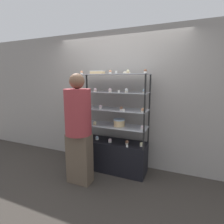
% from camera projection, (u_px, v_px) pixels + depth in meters
% --- Properties ---
extents(ground_plane, '(20.00, 20.00, 0.00)m').
position_uv_depth(ground_plane, '(112.00, 169.00, 3.34)').
color(ground_plane, '#38332D').
extents(back_wall, '(8.00, 0.05, 2.60)m').
position_uv_depth(back_wall, '(119.00, 100.00, 3.43)').
color(back_wall, gray).
rests_on(back_wall, ground_plane).
extents(display_base, '(1.28, 0.43, 0.57)m').
position_uv_depth(display_base, '(112.00, 155.00, 3.29)').
color(display_base, black).
rests_on(display_base, ground_plane).
extents(display_riser_lower, '(1.28, 0.43, 0.30)m').
position_uv_depth(display_riser_lower, '(112.00, 126.00, 3.19)').
color(display_riser_lower, black).
rests_on(display_riser_lower, display_base).
extents(display_riser_middle, '(1.28, 0.43, 0.30)m').
position_uv_depth(display_riser_middle, '(112.00, 110.00, 3.13)').
color(display_riser_middle, black).
rests_on(display_riser_middle, display_riser_lower).
extents(display_riser_upper, '(1.28, 0.43, 0.30)m').
position_uv_depth(display_riser_upper, '(112.00, 93.00, 3.08)').
color(display_riser_upper, black).
rests_on(display_riser_upper, display_riser_middle).
extents(display_riser_top, '(1.28, 0.43, 0.30)m').
position_uv_depth(display_riser_top, '(112.00, 75.00, 3.02)').
color(display_riser_top, black).
rests_on(display_riser_top, display_riser_upper).
extents(layer_cake_centerpiece, '(0.20, 0.20, 0.13)m').
position_uv_depth(layer_cake_centerpiece, '(119.00, 123.00, 3.10)').
color(layer_cake_centerpiece, '#DBBC84').
rests_on(layer_cake_centerpiece, display_riser_lower).
extents(sheet_cake_frosted, '(0.24, 0.14, 0.06)m').
position_uv_depth(sheet_cake_frosted, '(97.00, 73.00, 3.11)').
color(sheet_cake_frosted, '#DBBC84').
rests_on(sheet_cake_frosted, display_riser_top).
extents(cupcake_0, '(0.06, 0.06, 0.07)m').
position_uv_depth(cupcake_0, '(82.00, 137.00, 3.37)').
color(cupcake_0, white).
rests_on(cupcake_0, display_base).
extents(cupcake_1, '(0.06, 0.06, 0.07)m').
position_uv_depth(cupcake_1, '(97.00, 138.00, 3.30)').
color(cupcake_1, white).
rests_on(cupcake_1, display_base).
extents(cupcake_2, '(0.06, 0.06, 0.07)m').
position_uv_depth(cupcake_2, '(110.00, 141.00, 3.16)').
color(cupcake_2, white).
rests_on(cupcake_2, display_base).
extents(cupcake_3, '(0.06, 0.06, 0.07)m').
position_uv_depth(cupcake_3, '(127.00, 142.00, 3.07)').
color(cupcake_3, beige).
rests_on(cupcake_3, display_base).
extents(cupcake_4, '(0.06, 0.06, 0.07)m').
position_uv_depth(cupcake_4, '(142.00, 144.00, 2.97)').
color(cupcake_4, beige).
rests_on(cupcake_4, display_base).
extents(price_tag_0, '(0.04, 0.00, 0.04)m').
position_uv_depth(price_tag_0, '(127.00, 146.00, 2.92)').
color(price_tag_0, white).
rests_on(price_tag_0, display_base).
extents(cupcake_5, '(0.06, 0.06, 0.07)m').
position_uv_depth(cupcake_5, '(83.00, 121.00, 3.34)').
color(cupcake_5, white).
rests_on(cupcake_5, display_riser_lower).
extents(cupcake_6, '(0.06, 0.06, 0.07)m').
position_uv_depth(cupcake_6, '(95.00, 123.00, 3.18)').
color(cupcake_6, '#CCB28C').
rests_on(cupcake_6, display_riser_lower).
extents(cupcake_7, '(0.06, 0.06, 0.07)m').
position_uv_depth(cupcake_7, '(143.00, 128.00, 2.90)').
color(cupcake_7, white).
rests_on(cupcake_7, display_riser_lower).
extents(price_tag_1, '(0.04, 0.00, 0.04)m').
position_uv_depth(price_tag_1, '(91.00, 125.00, 3.13)').
color(price_tag_1, white).
rests_on(price_tag_1, display_riser_lower).
extents(cupcake_8, '(0.06, 0.06, 0.07)m').
position_uv_depth(cupcake_8, '(83.00, 106.00, 3.30)').
color(cupcake_8, beige).
rests_on(cupcake_8, display_riser_middle).
extents(cupcake_9, '(0.06, 0.06, 0.07)m').
position_uv_depth(cupcake_9, '(101.00, 107.00, 3.14)').
color(cupcake_9, white).
rests_on(cupcake_9, display_riser_middle).
extents(cupcake_10, '(0.06, 0.06, 0.07)m').
position_uv_depth(cupcake_10, '(121.00, 108.00, 2.96)').
color(cupcake_10, white).
rests_on(cupcake_10, display_riser_middle).
extents(cupcake_11, '(0.06, 0.06, 0.07)m').
position_uv_depth(cupcake_11, '(143.00, 110.00, 2.80)').
color(cupcake_11, beige).
rests_on(cupcake_11, display_riser_middle).
extents(price_tag_2, '(0.04, 0.00, 0.04)m').
position_uv_depth(price_tag_2, '(124.00, 110.00, 2.84)').
color(price_tag_2, white).
rests_on(price_tag_2, display_riser_middle).
extents(cupcake_12, '(0.06, 0.06, 0.07)m').
position_uv_depth(cupcake_12, '(83.00, 89.00, 3.24)').
color(cupcake_12, white).
rests_on(cupcake_12, display_riser_upper).
extents(cupcake_13, '(0.06, 0.06, 0.07)m').
position_uv_depth(cupcake_13, '(95.00, 90.00, 3.10)').
color(cupcake_13, beige).
rests_on(cupcake_13, display_riser_upper).
extents(cupcake_14, '(0.06, 0.06, 0.07)m').
position_uv_depth(cupcake_14, '(110.00, 90.00, 2.95)').
color(cupcake_14, beige).
rests_on(cupcake_14, display_riser_upper).
extents(cupcake_15, '(0.06, 0.06, 0.07)m').
position_uv_depth(cupcake_15, '(126.00, 90.00, 2.90)').
color(cupcake_15, beige).
rests_on(cupcake_15, display_riser_upper).
extents(cupcake_16, '(0.06, 0.06, 0.07)m').
position_uv_depth(cupcake_16, '(144.00, 91.00, 2.76)').
color(cupcake_16, beige).
rests_on(cupcake_16, display_riser_upper).
extents(price_tag_3, '(0.04, 0.00, 0.04)m').
position_uv_depth(price_tag_3, '(119.00, 91.00, 2.82)').
color(price_tag_3, white).
rests_on(price_tag_3, display_riser_upper).
extents(cupcake_17, '(0.05, 0.05, 0.07)m').
position_uv_depth(cupcake_17, '(82.00, 73.00, 3.20)').
color(cupcake_17, white).
rests_on(cupcake_17, display_riser_top).
extents(cupcake_18, '(0.05, 0.05, 0.07)m').
position_uv_depth(cupcake_18, '(110.00, 72.00, 2.94)').
color(cupcake_18, white).
rests_on(cupcake_18, display_riser_top).
extents(cupcake_19, '(0.05, 0.05, 0.07)m').
position_uv_depth(cupcake_19, '(128.00, 72.00, 2.84)').
color(cupcake_19, '#CCB28C').
rests_on(cupcake_19, display_riser_top).
extents(cupcake_20, '(0.05, 0.05, 0.07)m').
position_uv_depth(cupcake_20, '(145.00, 71.00, 2.68)').
color(cupcake_20, white).
rests_on(cupcake_20, display_riser_top).
extents(price_tag_4, '(0.04, 0.00, 0.04)m').
position_uv_depth(price_tag_4, '(116.00, 72.00, 2.78)').
color(price_tag_4, white).
rests_on(price_tag_4, display_riser_top).
extents(donut_glazed, '(0.13, 0.13, 0.04)m').
position_uv_depth(donut_glazed, '(127.00, 73.00, 2.94)').
color(donut_glazed, '#EFE5CC').
rests_on(donut_glazed, display_riser_top).
extents(customer_figure, '(0.42, 0.42, 1.78)m').
position_uv_depth(customer_figure, '(78.00, 127.00, 2.76)').
color(customer_figure, brown).
rests_on(customer_figure, ground_plane).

